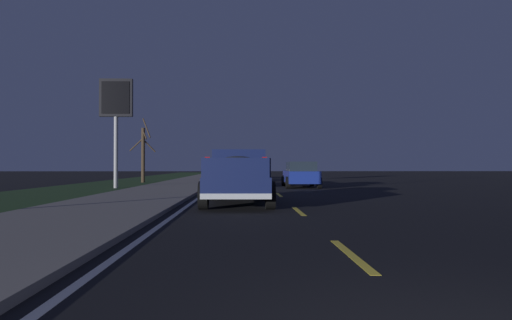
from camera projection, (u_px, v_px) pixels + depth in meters
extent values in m
plane|color=black|center=(267.00, 185.00, 29.67)|extent=(144.00, 144.00, 0.00)
cube|color=slate|center=(183.00, 184.00, 29.51)|extent=(108.00, 4.00, 0.12)
cube|color=#1E3819|center=(108.00, 185.00, 29.37)|extent=(108.00, 6.00, 0.01)
cube|color=yellow|center=(351.00, 255.00, 6.38)|extent=(2.40, 0.14, 0.01)
cube|color=yellow|center=(298.00, 211.00, 12.53)|extent=(2.40, 0.14, 0.01)
cube|color=yellow|center=(279.00, 195.00, 19.42)|extent=(2.40, 0.14, 0.01)
cube|color=yellow|center=(270.00, 187.00, 26.15)|extent=(2.40, 0.14, 0.01)
cube|color=yellow|center=(265.00, 184.00, 31.63)|extent=(2.40, 0.14, 0.01)
cube|color=yellow|center=(262.00, 181.00, 37.83)|extent=(2.40, 0.14, 0.01)
cube|color=yellow|center=(259.00, 179.00, 43.79)|extent=(2.40, 0.14, 0.01)
cube|color=yellow|center=(258.00, 177.00, 49.87)|extent=(2.40, 0.14, 0.01)
cube|color=yellow|center=(256.00, 176.00, 55.60)|extent=(2.40, 0.14, 0.01)
cube|color=yellow|center=(255.00, 175.00, 61.03)|extent=(2.40, 0.14, 0.01)
cube|color=yellow|center=(254.00, 174.00, 67.95)|extent=(2.40, 0.14, 0.01)
cube|color=yellow|center=(253.00, 173.00, 74.02)|extent=(2.40, 0.14, 0.01)
cube|color=yellow|center=(252.00, 173.00, 79.56)|extent=(2.40, 0.14, 0.01)
cube|color=silver|center=(217.00, 185.00, 29.58)|extent=(108.00, 0.14, 0.01)
cube|color=#141E4C|center=(239.00, 184.00, 14.84)|extent=(5.43, 2.09, 0.60)
cube|color=#141E4C|center=(240.00, 163.00, 16.03)|extent=(2.19, 1.87, 0.90)
cube|color=#1E2833|center=(239.00, 161.00, 14.99)|extent=(0.06, 1.44, 0.50)
cube|color=#141E4C|center=(208.00, 167.00, 13.75)|extent=(3.02, 0.13, 0.56)
cube|color=#141E4C|center=(267.00, 167.00, 13.78)|extent=(3.02, 0.13, 0.56)
cube|color=#141E4C|center=(236.00, 168.00, 12.18)|extent=(0.11, 1.88, 0.56)
cube|color=silver|center=(236.00, 196.00, 12.17)|extent=(0.15, 2.00, 0.16)
cube|color=red|center=(207.00, 161.00, 12.19)|extent=(0.06, 0.14, 0.20)
cube|color=red|center=(265.00, 161.00, 12.21)|extent=(0.06, 0.14, 0.20)
ellipsoid|color=#232833|center=(238.00, 166.00, 13.77)|extent=(2.62, 1.56, 0.64)
sphere|color=silver|center=(227.00, 170.00, 14.26)|extent=(0.40, 0.40, 0.40)
sphere|color=beige|center=(247.00, 172.00, 13.17)|extent=(0.34, 0.34, 0.34)
cylinder|color=black|center=(214.00, 189.00, 16.60)|extent=(0.84, 0.28, 0.84)
cylinder|color=black|center=(266.00, 189.00, 16.63)|extent=(0.84, 0.28, 0.84)
cylinder|color=black|center=(204.00, 195.00, 13.04)|extent=(0.84, 0.28, 0.84)
cylinder|color=black|center=(270.00, 195.00, 13.06)|extent=(0.84, 0.28, 0.84)
cube|color=#14592D|center=(245.00, 176.00, 27.83)|extent=(4.42, 1.86, 0.70)
cube|color=#1E2833|center=(245.00, 166.00, 27.59)|extent=(2.48, 1.62, 0.56)
cylinder|color=black|center=(232.00, 180.00, 29.31)|extent=(0.68, 0.22, 0.68)
cylinder|color=black|center=(258.00, 180.00, 29.34)|extent=(0.68, 0.22, 0.68)
cylinder|color=black|center=(230.00, 182.00, 26.32)|extent=(0.68, 0.22, 0.68)
cylinder|color=black|center=(259.00, 182.00, 26.35)|extent=(0.68, 0.22, 0.68)
cube|color=red|center=(244.00, 176.00, 25.68)|extent=(0.10, 1.51, 0.10)
cube|color=maroon|center=(243.00, 174.00, 35.91)|extent=(4.41, 1.81, 0.70)
cube|color=#1E2833|center=(243.00, 166.00, 35.67)|extent=(2.47, 1.59, 0.56)
cylinder|color=black|center=(232.00, 177.00, 37.38)|extent=(0.68, 0.22, 0.68)
cylinder|color=black|center=(253.00, 177.00, 37.43)|extent=(0.68, 0.22, 0.68)
cylinder|color=black|center=(231.00, 178.00, 34.39)|extent=(0.68, 0.22, 0.68)
cylinder|color=black|center=(254.00, 178.00, 34.44)|extent=(0.68, 0.22, 0.68)
cube|color=red|center=(243.00, 174.00, 33.76)|extent=(0.09, 1.51, 0.10)
cube|color=silver|center=(242.00, 172.00, 43.75)|extent=(4.41, 1.83, 0.70)
cube|color=#1E2833|center=(242.00, 166.00, 43.51)|extent=(2.47, 1.60, 0.56)
cylinder|color=black|center=(233.00, 175.00, 45.21)|extent=(0.68, 0.22, 0.68)
cylinder|color=black|center=(251.00, 175.00, 45.27)|extent=(0.68, 0.22, 0.68)
cylinder|color=black|center=(233.00, 176.00, 42.22)|extent=(0.68, 0.22, 0.68)
cylinder|color=black|center=(251.00, 176.00, 42.28)|extent=(0.68, 0.22, 0.68)
cube|color=red|center=(242.00, 172.00, 41.60)|extent=(0.09, 1.51, 0.10)
cube|color=navy|center=(300.00, 177.00, 26.41)|extent=(4.41, 1.83, 0.70)
cube|color=#1E2833|center=(301.00, 166.00, 26.17)|extent=(2.47, 1.60, 0.56)
cylinder|color=black|center=(284.00, 181.00, 27.89)|extent=(0.68, 0.22, 0.68)
cylinder|color=black|center=(312.00, 181.00, 27.92)|extent=(0.68, 0.22, 0.68)
cylinder|color=black|center=(288.00, 183.00, 24.89)|extent=(0.68, 0.22, 0.68)
cylinder|color=black|center=(319.00, 183.00, 24.93)|extent=(0.68, 0.22, 0.68)
cube|color=red|center=(305.00, 177.00, 24.26)|extent=(0.09, 1.51, 0.10)
cylinder|color=#99999E|center=(116.00, 133.00, 25.25)|extent=(0.24, 0.24, 6.34)
cube|color=black|center=(116.00, 98.00, 25.28)|extent=(0.24, 1.90, 2.20)
cube|color=black|center=(115.00, 97.00, 25.15)|extent=(0.04, 1.60, 1.87)
cylinder|color=#423323|center=(143.00, 155.00, 33.76)|extent=(0.28, 0.28, 4.23)
cylinder|color=#423323|center=(149.00, 146.00, 33.96)|extent=(0.39, 0.96, 1.06)
cylinder|color=#423323|center=(137.00, 144.00, 34.18)|extent=(0.78, 1.30, 1.12)
cylinder|color=#423323|center=(147.00, 128.00, 33.51)|extent=(0.66, 0.75, 1.57)
cylinder|color=#423323|center=(145.00, 135.00, 33.37)|extent=(0.89, 0.55, 0.82)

